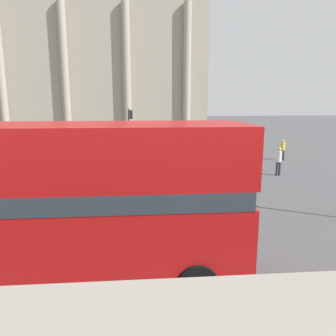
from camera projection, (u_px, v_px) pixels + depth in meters
double_decker_bus at (44, 199)px, 8.18m from camera, size 10.22×2.69×4.17m
plaza_building_left at (102, 64)px, 43.85m from camera, size 26.95×14.00×18.97m
traffic_light_mid at (187, 145)px, 17.84m from camera, size 0.42×0.24×3.54m
traffic_light_far at (130, 127)px, 26.01m from camera, size 0.42×0.24×4.08m
pedestrian_blue at (79, 152)px, 24.97m from camera, size 0.32×0.32×1.59m
pedestrian_white at (279, 159)px, 20.84m from camera, size 0.32×0.32×1.82m
pedestrian_red at (220, 156)px, 22.66m from camera, size 0.32×0.32×1.62m
pedestrian_yellow at (283, 149)px, 26.24m from camera, size 0.32×0.32×1.66m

